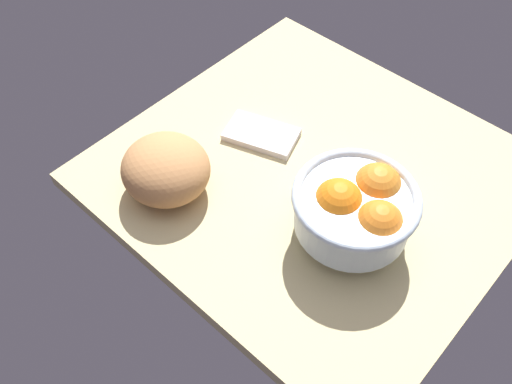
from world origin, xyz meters
The scene contains 4 objects.
ground_plane centered at (0.00, 0.00, -1.50)cm, with size 71.50×67.27×3.00cm, color #C7B782.
fruit_bowl centered at (13.23, -6.63, 7.10)cm, with size 20.50×20.50×12.29cm.
bread_loaf centered at (-16.99, -20.78, 5.10)cm, with size 15.87×15.32×10.20cm, color tan.
napkin_folded centered at (-13.32, 0.26, 0.68)cm, with size 13.75×7.98×1.37cm, color silver.
Camera 1 is at (37.70, -57.14, 78.49)cm, focal length 39.23 mm.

